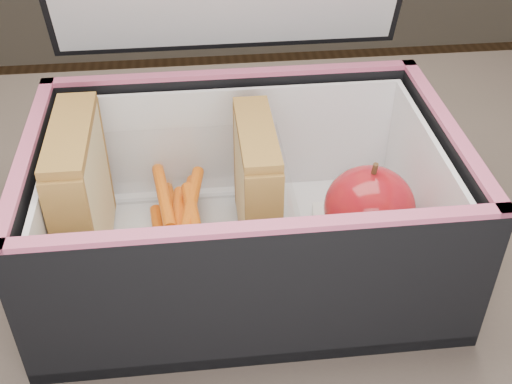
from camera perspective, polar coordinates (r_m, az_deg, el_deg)
kitchen_table at (r=0.58m, az=3.20°, el=-14.55°), size 1.20×0.80×0.75m
lunch_bag at (r=0.49m, az=-1.08°, el=-0.09°), size 0.31×0.27×0.31m
plastic_tub at (r=0.51m, az=-7.42°, el=-1.77°), size 0.18×0.13×0.07m
sandwich_left at (r=0.50m, az=-15.23°, el=-0.17°), size 0.03×0.10×0.12m
sandwich_right at (r=0.50m, az=0.04°, el=0.44°), size 0.03×0.10×0.11m
carrot_sticks at (r=0.52m, az=-6.76°, el=-2.54°), size 0.05×0.15×0.03m
paper_napkin at (r=0.54m, az=9.46°, el=-4.13°), size 0.09×0.10×0.01m
red_apple at (r=0.51m, az=10.04°, el=-1.40°), size 0.08×0.08×0.08m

